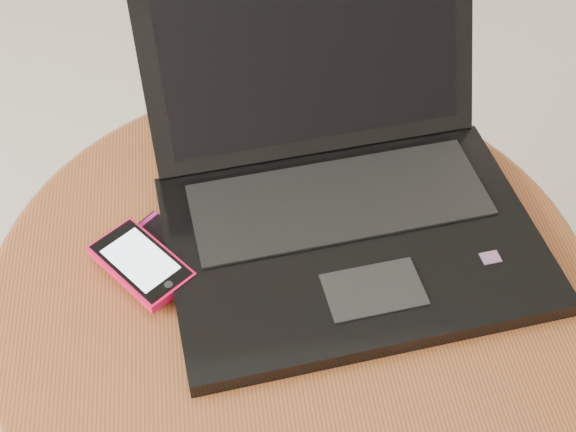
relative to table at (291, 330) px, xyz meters
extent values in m
cylinder|color=maroon|center=(0.00, 0.00, -0.14)|extent=(0.10, 0.10, 0.44)
cylinder|color=brown|center=(0.00, 0.00, 0.09)|extent=(0.61, 0.61, 0.03)
torus|color=brown|center=(0.00, 0.00, 0.09)|extent=(0.64, 0.64, 0.03)
cube|color=black|center=(0.07, 0.02, 0.12)|extent=(0.41, 0.30, 0.02)
cube|color=black|center=(0.06, 0.08, 0.13)|extent=(0.33, 0.15, 0.00)
cube|color=black|center=(0.08, -0.05, 0.13)|extent=(0.10, 0.07, 0.00)
cube|color=red|center=(0.20, -0.02, 0.13)|extent=(0.02, 0.02, 0.00)
cube|color=black|center=(0.05, 0.20, 0.23)|extent=(0.38, 0.14, 0.22)
cube|color=black|center=(0.05, 0.20, 0.24)|extent=(0.34, 0.12, 0.18)
cube|color=black|center=(-0.12, 0.04, 0.11)|extent=(0.11, 0.11, 0.01)
cube|color=#B31A75|center=(-0.15, 0.08, 0.12)|extent=(0.04, 0.04, 0.00)
cube|color=#E60D42|center=(-0.15, 0.02, 0.12)|extent=(0.11, 0.12, 0.01)
cube|color=black|center=(-0.15, 0.02, 0.13)|extent=(0.10, 0.11, 0.00)
cube|color=silver|center=(-0.15, 0.02, 0.13)|extent=(0.08, 0.09, 0.00)
cylinder|color=black|center=(-0.12, -0.01, 0.13)|extent=(0.01, 0.01, 0.00)
camera|label=1|loc=(-0.07, -0.46, 0.72)|focal=46.35mm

